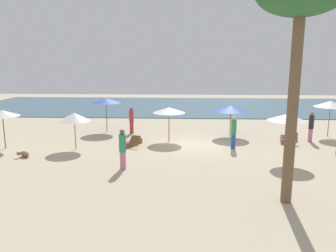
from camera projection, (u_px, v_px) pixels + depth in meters
The scene contains 16 objects.
ground_plane at pixel (198, 145), 18.98m from camera, with size 60.00×60.00×0.00m, color #BCAD8E.
ocean_water at pixel (191, 106), 35.63m from camera, with size 48.00×16.00×0.06m, color #3D6075.
umbrella_1 at pixel (106, 101), 22.39m from camera, with size 2.10×2.10×2.34m.
umbrella_2 at pixel (74, 117), 17.83m from camera, with size 1.79×1.79×2.06m.
umbrella_3 at pixel (331, 104), 20.82m from camera, with size 2.06×2.06×2.34m.
umbrella_4 at pixel (231, 108), 20.98m from camera, with size 2.26×2.26×2.06m.
umbrella_5 at pixel (2, 113), 17.93m from camera, with size 1.85×1.85×2.19m.
umbrella_6 at pixel (169, 110), 19.76m from camera, with size 1.98×1.98×2.09m.
umbrella_7 at pixel (287, 118), 15.60m from camera, with size 1.86×1.86×2.35m.
lounger_1 at pixel (132, 142), 18.97m from camera, with size 1.25×1.78×0.69m.
lounger_3 at pixel (286, 139), 19.72m from camera, with size 0.98×1.75×0.73m.
person_0 at pixel (131, 120), 22.04m from camera, with size 0.36×0.36×1.79m.
person_1 at pixel (311, 126), 19.70m from camera, with size 0.41×0.41×1.85m.
person_2 at pixel (234, 132), 18.13m from camera, with size 0.39×0.39×1.86m.
person_3 at pixel (123, 149), 14.63m from camera, with size 0.43×0.43×1.84m.
dog at pixel (24, 154), 16.57m from camera, with size 0.69×0.58×0.33m.
Camera 1 is at (-0.89, -18.46, 4.82)m, focal length 34.50 mm.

